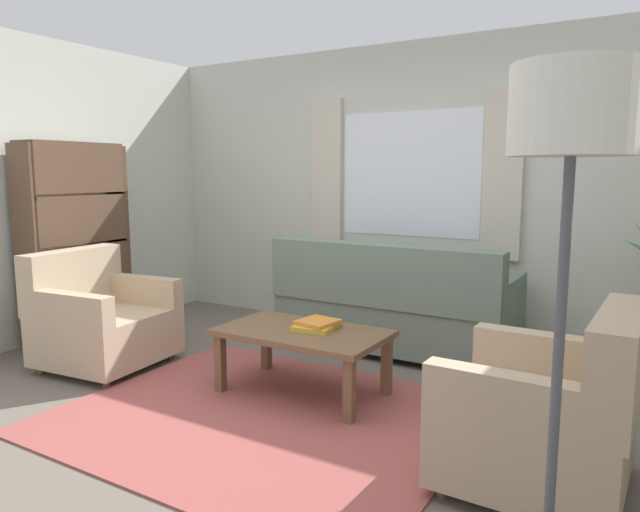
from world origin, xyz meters
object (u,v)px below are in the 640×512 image
at_px(couch, 393,308).
at_px(standing_lamp, 569,173).
at_px(book_stack_on_table, 317,325).
at_px(armchair_left, 100,320).
at_px(coffee_table, 303,338).
at_px(armchair_right, 550,415).
at_px(bookshelf, 81,241).

height_order(couch, standing_lamp, standing_lamp).
xyz_separation_m(couch, book_stack_on_table, (-0.07, -1.08, 0.10)).
distance_m(armchair_left, coffee_table, 1.67).
xyz_separation_m(armchair_right, bookshelf, (-3.95, 0.49, 0.52)).
height_order(bookshelf, standing_lamp, standing_lamp).
xyz_separation_m(armchair_left, standing_lamp, (3.43, -1.15, 1.11)).
distance_m(book_stack_on_table, standing_lamp, 2.50).
relative_size(couch, armchair_left, 2.08).
bearing_deg(standing_lamp, book_stack_on_table, 138.51).
distance_m(couch, armchair_right, 2.14).
bearing_deg(coffee_table, standing_lamp, -39.03).
distance_m(armchair_left, standing_lamp, 3.78).
bearing_deg(book_stack_on_table, coffee_table, -130.22).
relative_size(armchair_right, coffee_table, 0.80).
bearing_deg(book_stack_on_table, bookshelf, 179.52).
distance_m(couch, book_stack_on_table, 1.09).
distance_m(armchair_right, standing_lamp, 1.54).
xyz_separation_m(coffee_table, book_stack_on_table, (0.06, 0.08, 0.08)).
height_order(coffee_table, book_stack_on_table, book_stack_on_table).
xyz_separation_m(couch, armchair_left, (-1.78, -1.45, -0.01)).
bearing_deg(coffee_table, armchair_right, -13.64).
bearing_deg(couch, standing_lamp, 122.42).
xyz_separation_m(armchair_left, armchair_right, (3.26, -0.10, 0.00)).
distance_m(armchair_left, armchair_right, 3.26).
xyz_separation_m(couch, armchair_right, (1.48, -1.55, -0.01)).
relative_size(armchair_left, book_stack_on_table, 2.85).
xyz_separation_m(couch, coffee_table, (-0.13, -1.15, 0.01)).
height_order(couch, armchair_right, couch).
bearing_deg(armchair_right, book_stack_on_table, -105.55).
height_order(armchair_right, standing_lamp, standing_lamp).
relative_size(armchair_left, coffee_table, 0.83).
height_order(armchair_left, standing_lamp, standing_lamp).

